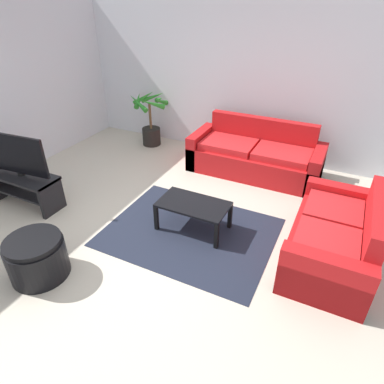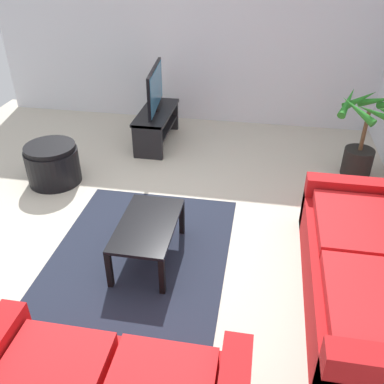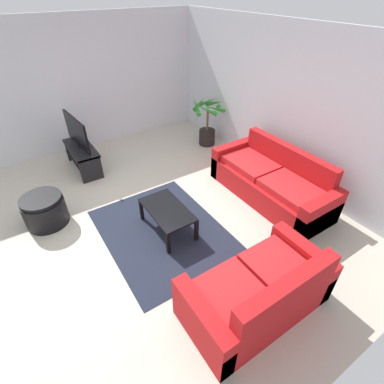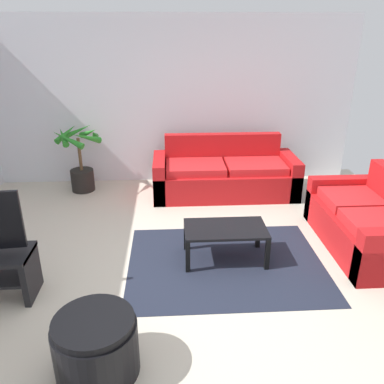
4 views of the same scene
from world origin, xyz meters
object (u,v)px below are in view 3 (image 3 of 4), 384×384
(coffee_table, at_px, (167,212))
(ottoman, at_px, (45,210))
(couch_main, at_px, (271,182))
(potted_palm, at_px, (207,125))
(tv, at_px, (77,132))
(tv_stand, at_px, (82,155))
(couch_loveseat, at_px, (258,293))

(coffee_table, relative_size, ottoman, 1.43)
(couch_main, height_order, potted_palm, potted_palm)
(tv, bearing_deg, tv_stand, -84.69)
(couch_main, xyz_separation_m, potted_palm, (-2.30, 0.27, 0.18))
(couch_loveseat, height_order, coffee_table, couch_loveseat)
(ottoman, bearing_deg, couch_loveseat, 30.33)
(coffee_table, bearing_deg, couch_main, 82.54)
(potted_palm, height_order, ottoman, potted_palm)
(tv_stand, xyz_separation_m, tv, (-0.00, 0.00, 0.50))
(tv, xyz_separation_m, potted_palm, (0.48, 2.75, -0.33))
(coffee_table, relative_size, potted_palm, 0.86)
(couch_loveseat, xyz_separation_m, tv, (-4.27, -0.73, 0.52))
(potted_palm, xyz_separation_m, ottoman, (0.84, -3.75, -0.24))
(couch_loveseat, distance_m, tv, 4.37)
(tv_stand, height_order, potted_palm, potted_palm)
(couch_main, bearing_deg, ottoman, -112.69)
(tv, relative_size, coffee_table, 1.12)
(couch_main, distance_m, tv, 3.76)
(coffee_table, xyz_separation_m, ottoman, (-1.20, -1.54, -0.11))
(couch_main, bearing_deg, couch_loveseat, -49.45)
(couch_loveseat, relative_size, coffee_table, 1.82)
(tv, height_order, ottoman, tv)
(couch_loveseat, bearing_deg, tv, -170.27)
(couch_main, height_order, ottoman, couch_main)
(couch_main, height_order, tv_stand, couch_main)
(couch_main, relative_size, tv, 2.16)
(tv_stand, xyz_separation_m, potted_palm, (0.48, 2.75, 0.17))
(couch_main, distance_m, couch_loveseat, 2.31)
(coffee_table, height_order, potted_palm, potted_palm)
(couch_main, distance_m, potted_palm, 2.32)
(couch_loveseat, xyz_separation_m, tv_stand, (-4.27, -0.74, 0.02))
(coffee_table, height_order, ottoman, ottoman)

